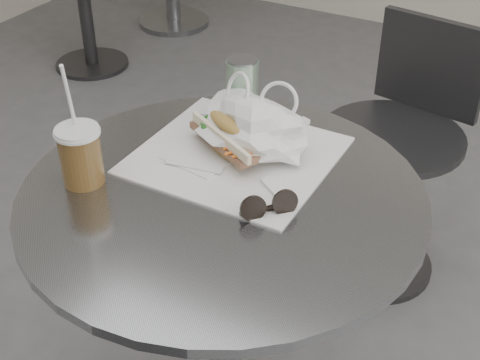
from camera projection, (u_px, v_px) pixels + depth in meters
The scene contains 10 objects.
cafe_table at pixel (224, 298), 1.39m from camera, with size 0.76×0.76×0.74m.
chair_far at pixel (393, 170), 2.00m from camera, with size 0.41×0.44×0.78m.
bg_chair at pixel (77, 2), 3.19m from camera, with size 0.41×0.43×0.77m.
sandwich_paper at pixel (236, 155), 1.34m from camera, with size 0.37×0.35×0.00m, color white.
banh_mi at pixel (227, 138), 1.32m from camera, with size 0.25×0.19×0.08m.
iced_coffee at pixel (80, 154), 1.23m from camera, with size 0.08×0.08×0.25m.
sunglasses at pixel (269, 207), 1.17m from camera, with size 0.09×0.09×0.05m.
plastic_bag at pixel (253, 126), 1.32m from camera, with size 0.22×0.17×0.11m, color white, non-canonical shape.
napkin_stack at pixel (203, 155), 1.33m from camera, with size 0.14×0.14×0.01m.
drink_can at pixel (242, 88), 1.44m from camera, with size 0.07×0.07×0.13m.
Camera 1 is at (0.51, -0.67, 1.46)m, focal length 50.00 mm.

